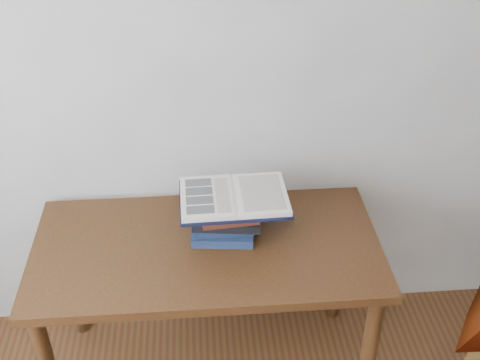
{
  "coord_description": "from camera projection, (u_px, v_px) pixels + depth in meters",
  "views": [
    {
      "loc": [
        0.06,
        -0.35,
        2.17
      ],
      "look_at": [
        0.21,
        1.44,
        0.95
      ],
      "focal_mm": 45.0,
      "sensor_mm": 36.0,
      "label": 1
    }
  ],
  "objects": [
    {
      "name": "open_book",
      "position": [
        234.0,
        197.0,
        2.21
      ],
      "size": [
        0.41,
        0.29,
        0.03
      ],
      "rotation": [
        0.0,
        0.0,
        0.02
      ],
      "color": "black",
      "rests_on": "book_stack"
    },
    {
      "name": "desk",
      "position": [
        207.0,
        264.0,
        2.31
      ],
      "size": [
        1.31,
        0.65,
        0.7
      ],
      "color": "#432A10",
      "rests_on": "ground"
    },
    {
      "name": "book_stack",
      "position": [
        225.0,
        218.0,
        2.26
      ],
      "size": [
        0.27,
        0.2,
        0.16
      ],
      "color": "#172147",
      "rests_on": "desk"
    }
  ]
}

